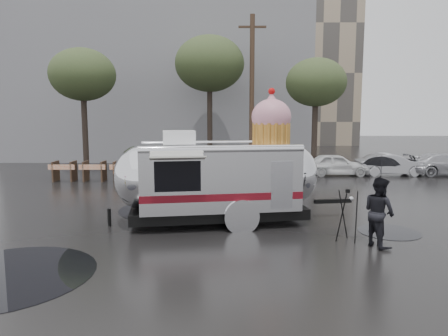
{
  "coord_description": "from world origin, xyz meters",
  "views": [
    {
      "loc": [
        0.95,
        -9.64,
        3.15
      ],
      "look_at": [
        0.91,
        2.22,
        1.65
      ],
      "focal_mm": 32.0,
      "sensor_mm": 36.0,
      "label": 1
    }
  ],
  "objects": [
    {
      "name": "ground",
      "position": [
        0.0,
        0.0,
        0.0
      ],
      "size": [
        120.0,
        120.0,
        0.0
      ],
      "primitive_type": "plane",
      "color": "black",
      "rests_on": "ground"
    },
    {
      "name": "puddles",
      "position": [
        -1.3,
        1.27,
        0.01
      ],
      "size": [
        11.6,
        9.42,
        0.01
      ],
      "color": "black",
      "rests_on": "ground"
    },
    {
      "name": "grey_building",
      "position": [
        -4.0,
        24.0,
        6.5
      ],
      "size": [
        22.0,
        12.0,
        13.0
      ],
      "primitive_type": "cube",
      "color": "slate",
      "rests_on": "ground"
    },
    {
      "name": "utility_pole",
      "position": [
        2.5,
        14.0,
        4.62
      ],
      "size": [
        1.6,
        0.28,
        9.0
      ],
      "color": "#473323",
      "rests_on": "ground"
    },
    {
      "name": "tree_left",
      "position": [
        -7.0,
        13.0,
        5.48
      ],
      "size": [
        3.64,
        3.64,
        6.95
      ],
      "color": "#382D26",
      "rests_on": "ground"
    },
    {
      "name": "tree_mid",
      "position": [
        0.0,
        15.0,
        6.34
      ],
      "size": [
        4.2,
        4.2,
        8.03
      ],
      "color": "#382D26",
      "rests_on": "ground"
    },
    {
      "name": "tree_right",
      "position": [
        6.0,
        13.0,
        5.06
      ],
      "size": [
        3.36,
        3.36,
        6.42
      ],
      "color": "#382D26",
      "rests_on": "ground"
    },
    {
      "name": "barricade_row",
      "position": [
        -5.55,
        9.96,
        0.52
      ],
      "size": [
        4.3,
        0.8,
        1.0
      ],
      "color": "#473323",
      "rests_on": "ground"
    },
    {
      "name": "parked_cars",
      "position": [
        11.78,
        12.0,
        0.72
      ],
      "size": [
        13.2,
        1.9,
        1.5
      ],
      "color": "silver",
      "rests_on": "ground"
    },
    {
      "name": "airstream_trailer",
      "position": [
        0.81,
        2.23,
        1.44
      ],
      "size": [
        7.57,
        3.64,
        4.12
      ],
      "rotation": [
        0.0,
        0.0,
        0.16
      ],
      "color": "silver",
      "rests_on": "ground"
    },
    {
      "name": "person_right",
      "position": [
        4.71,
        -0.1,
        0.86
      ],
      "size": [
        0.72,
        0.93,
        1.72
      ],
      "primitive_type": "imported",
      "rotation": [
        0.0,
        0.0,
        1.93
      ],
      "color": "black",
      "rests_on": "ground"
    },
    {
      "name": "umbrella_black",
      "position": [
        4.71,
        -0.1,
        1.9
      ],
      "size": [
        1.04,
        1.04,
        2.26
      ],
      "color": "black",
      "rests_on": "ground"
    },
    {
      "name": "tripod",
      "position": [
        4.06,
        0.31,
        0.78
      ],
      "size": [
        0.56,
        0.52,
        1.36
      ],
      "rotation": [
        0.0,
        0.0,
        -0.4
      ],
      "color": "black",
      "rests_on": "ground"
    }
  ]
}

